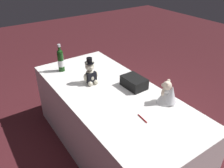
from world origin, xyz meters
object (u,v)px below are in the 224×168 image
Objects in this scene: teddy_bear_bride at (168,94)px; signing_pen at (143,119)px; teddy_bear_groom at (90,74)px; champagne_bottle at (61,60)px; gift_case_black at (134,82)px.

signing_pen is at bearing 99.90° from teddy_bear_bride.
champagne_bottle is at bearing 17.16° from teddy_bear_groom.
signing_pen is at bearing -171.13° from champagne_bottle.
champagne_bottle is 1.28m from signing_pen.
teddy_bear_groom is 0.87× the size of champagne_bottle.
teddy_bear_groom is 0.84m from teddy_bear_bride.
teddy_bear_groom reaches higher than teddy_bear_bride.
signing_pen is 0.55m from gift_case_black.
gift_case_black is at bearing -148.93° from champagne_bottle.
champagne_bottle reaches higher than teddy_bear_groom.
gift_case_black is at bearing -134.83° from teddy_bear_groom.
signing_pen is (-1.26, -0.20, -0.14)m from champagne_bottle.
teddy_bear_groom is 0.48m from gift_case_black.
teddy_bear_bride reaches higher than gift_case_black.
teddy_bear_groom is 0.48m from champagne_bottle.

